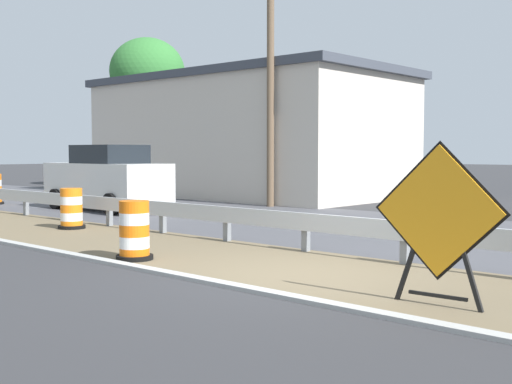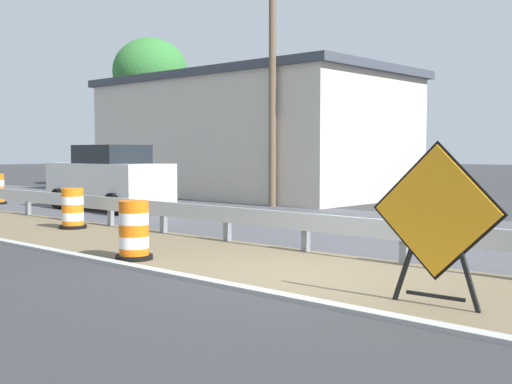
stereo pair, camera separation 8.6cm
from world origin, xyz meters
TOP-DOWN VIEW (x-y plane):
  - ground_plane at (0.00, 0.00)m, footprint 160.00×160.00m
  - median_dirt_strip at (0.42, 0.00)m, footprint 3.24×120.00m
  - far_lane_asphalt at (5.75, 0.00)m, footprint 7.43×120.00m
  - curb_near_edge at (-1.30, 0.00)m, footprint 0.20×120.00m
  - guardrail_median at (1.80, 1.33)m, footprint 0.18×54.34m
  - warning_sign_diamond at (-0.42, -2.39)m, footprint 0.15×1.64m
  - traffic_barrel_nearest at (-0.78, 2.91)m, footprint 0.63×0.63m
  - traffic_barrel_close at (0.94, 7.56)m, footprint 0.63×0.63m
  - car_lead_far_lane at (4.31, 10.92)m, footprint 2.02×4.59m
  - roadside_shop_near at (12.40, 12.42)m, footprint 7.19×12.79m
  - utility_pole_near at (8.72, 8.06)m, footprint 0.24×1.80m
  - tree_roadside at (13.15, 19.95)m, footprint 3.72×3.72m

SIDE VIEW (x-z plane):
  - ground_plane at x=0.00m, z-range 0.00..0.00m
  - far_lane_asphalt at x=5.75m, z-range 0.00..0.00m
  - median_dirt_strip at x=0.42m, z-range 0.00..0.01m
  - curb_near_edge at x=-1.30m, z-range -0.05..0.06m
  - traffic_barrel_close at x=0.94m, z-range -0.05..0.90m
  - traffic_barrel_nearest at x=-0.78m, z-range -0.05..0.94m
  - guardrail_median at x=1.80m, z-range 0.16..0.87m
  - car_lead_far_lane at x=4.31m, z-range 0.00..2.02m
  - warning_sign_diamond at x=-0.42m, z-range 0.07..2.03m
  - roadside_shop_near at x=12.40m, z-range 0.01..4.93m
  - utility_pole_near at x=8.72m, z-range 0.16..8.12m
  - tree_roadside at x=13.15m, z-range 2.01..9.46m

